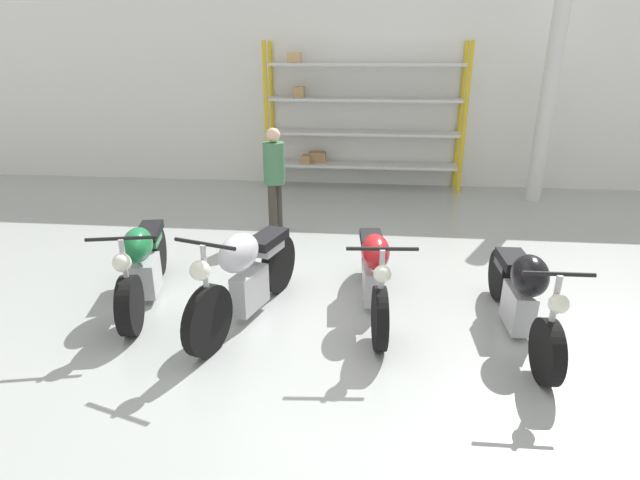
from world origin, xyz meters
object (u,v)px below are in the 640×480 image
(motorcycle_black, at_px, (522,293))
(person_browsing, at_px, (274,173))
(motorcycle_green, at_px, (143,264))
(motorcycle_red, at_px, (374,270))
(motorcycle_silver, at_px, (246,273))
(shelving_rack, at_px, (359,117))

(motorcycle_black, distance_m, person_browsing, 4.03)
(motorcycle_green, height_order, motorcycle_red, same)
(person_browsing, bearing_deg, motorcycle_black, 154.19)
(motorcycle_green, distance_m, person_browsing, 2.64)
(person_browsing, bearing_deg, motorcycle_silver, 110.99)
(motorcycle_black, bearing_deg, motorcycle_red, -105.57)
(motorcycle_red, bearing_deg, motorcycle_silver, -79.83)
(motorcycle_red, bearing_deg, motorcycle_green, -93.78)
(shelving_rack, height_order, person_browsing, shelving_rack)
(motorcycle_red, xyz_separation_m, person_browsing, (-1.51, 2.33, 0.48))
(shelving_rack, bearing_deg, person_browsing, -112.15)
(motorcycle_green, distance_m, motorcycle_red, 2.55)
(shelving_rack, height_order, motorcycle_red, shelving_rack)
(motorcycle_green, bearing_deg, motorcycle_silver, 63.47)
(motorcycle_silver, relative_size, motorcycle_red, 0.94)
(motorcycle_red, height_order, person_browsing, person_browsing)
(motorcycle_green, xyz_separation_m, motorcycle_black, (4.00, -0.32, 0.00))
(motorcycle_green, relative_size, person_browsing, 1.25)
(person_browsing, bearing_deg, motorcycle_green, 82.84)
(motorcycle_black, bearing_deg, motorcycle_silver, -91.65)
(motorcycle_black, height_order, person_browsing, person_browsing)
(motorcycle_black, relative_size, person_browsing, 1.32)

